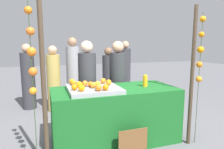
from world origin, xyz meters
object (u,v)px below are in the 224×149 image
at_px(orange_1, 109,82).
at_px(vendor_right, 118,86).
at_px(vendor_left, 87,88).
at_px(orange_0, 73,83).
at_px(chalkboard_sign, 133,144).
at_px(stall_counter, 115,115).
at_px(juice_bottle, 145,81).

height_order(orange_1, vendor_right, vendor_right).
bearing_deg(vendor_left, orange_0, -122.68).
relative_size(orange_1, vendor_right, 0.05).
relative_size(chalkboard_sign, vendor_left, 0.27).
bearing_deg(vendor_left, chalkboard_sign, -73.99).
height_order(orange_1, chalkboard_sign, orange_1).
xyz_separation_m(orange_0, vendor_right, (0.91, 0.50, -0.22)).
height_order(vendor_left, vendor_right, vendor_left).
height_order(orange_0, vendor_right, vendor_right).
xyz_separation_m(stall_counter, orange_1, (-0.10, 0.01, 0.53)).
xyz_separation_m(juice_bottle, vendor_right, (-0.23, 0.67, -0.21)).
xyz_separation_m(orange_1, chalkboard_sign, (0.15, -0.58, -0.76)).
xyz_separation_m(stall_counter, chalkboard_sign, (0.05, -0.58, -0.22)).
relative_size(orange_0, juice_bottle, 0.42).
bearing_deg(stall_counter, vendor_left, 115.01).
distance_m(orange_1, vendor_left, 0.71).
bearing_deg(vendor_left, orange_1, -72.81).
bearing_deg(juice_bottle, chalkboard_sign, -129.96).
distance_m(stall_counter, vendor_right, 0.78).
distance_m(orange_1, vendor_right, 0.79).
xyz_separation_m(stall_counter, juice_bottle, (0.52, -0.02, 0.52)).
relative_size(orange_0, vendor_right, 0.05).
height_order(chalkboard_sign, vendor_right, vendor_right).
distance_m(juice_bottle, vendor_right, 0.74).
bearing_deg(juice_bottle, stall_counter, 177.89).
height_order(stall_counter, vendor_left, vendor_left).
height_order(juice_bottle, vendor_right, vendor_right).
bearing_deg(orange_0, vendor_right, 28.75).
distance_m(chalkboard_sign, vendor_right, 1.37).
bearing_deg(vendor_right, chalkboard_sign, -101.08).
relative_size(juice_bottle, chalkboard_sign, 0.46).
xyz_separation_m(orange_1, vendor_right, (0.39, 0.65, -0.22)).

